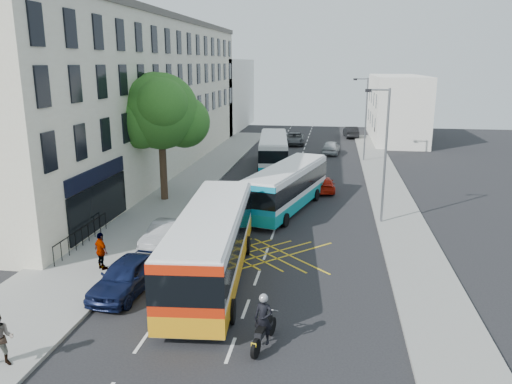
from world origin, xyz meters
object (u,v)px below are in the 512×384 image
at_px(street_tree, 160,112).
at_px(bus_far, 273,151).
at_px(lamp_far, 365,115).
at_px(red_hatchback, 323,184).
at_px(distant_car_dark, 351,132).
at_px(pedestrian_far, 101,251).
at_px(lamp_near, 384,149).
at_px(distant_car_silver, 331,147).
at_px(parked_car_blue, 127,276).
at_px(motorbike, 264,322).
at_px(parked_car_silver, 164,234).
at_px(bus_mid, 287,187).
at_px(distant_car_grey, 294,139).
at_px(bus_near, 212,244).

xyz_separation_m(street_tree, bus_far, (6.28, 12.70, -4.71)).
xyz_separation_m(lamp_far, red_hatchback, (-3.58, -12.47, -4.06)).
xyz_separation_m(lamp_far, distant_car_dark, (-0.70, 16.57, -3.88)).
xyz_separation_m(red_hatchback, pedestrian_far, (-9.90, -16.98, 0.49)).
bearing_deg(lamp_near, lamp_far, 90.00).
distance_m(street_tree, distant_car_silver, 24.50).
height_order(bus_far, parked_car_blue, bus_far).
relative_size(lamp_near, motorbike, 3.61).
relative_size(street_tree, motorbike, 3.97).
height_order(street_tree, pedestrian_far, street_tree).
distance_m(motorbike, distant_car_dark, 51.32).
relative_size(lamp_near, parked_car_blue, 1.80).
height_order(distant_car_silver, distant_car_dark, distant_car_dark).
xyz_separation_m(parked_car_silver, distant_car_silver, (8.64, 29.35, 0.09)).
bearing_deg(motorbike, lamp_far, 94.16).
height_order(bus_mid, pedestrian_far, bus_mid).
bearing_deg(distant_car_grey, distant_car_silver, -56.15).
xyz_separation_m(motorbike, distant_car_silver, (1.96, 38.41, -0.21)).
xyz_separation_m(lamp_near, pedestrian_far, (-13.48, -9.45, -3.57)).
height_order(lamp_near, bus_near, lamp_near).
relative_size(red_hatchback, distant_car_grey, 0.77).
bearing_deg(distant_car_grey, motorbike, -90.11).
xyz_separation_m(lamp_far, bus_near, (-8.19, -29.42, -2.90)).
xyz_separation_m(bus_near, red_hatchback, (4.61, 16.95, -1.15)).
bearing_deg(lamp_far, red_hatchback, -106.01).
bearing_deg(bus_far, lamp_near, -68.30).
distance_m(bus_near, parked_car_blue, 3.88).
distance_m(lamp_far, distant_car_grey, 12.89).
bearing_deg(bus_far, street_tree, -122.87).
distance_m(lamp_near, motorbike, 15.87).
xyz_separation_m(street_tree, red_hatchback, (11.13, 4.56, -5.73)).
relative_size(parked_car_blue, red_hatchback, 1.15).
bearing_deg(distant_car_silver, red_hatchback, 94.11).
bearing_deg(pedestrian_far, lamp_far, -78.65).
height_order(lamp_far, distant_car_grey, lamp_far).
height_order(lamp_far, motorbike, lamp_far).
height_order(bus_mid, parked_car_blue, bus_mid).
distance_m(bus_far, distant_car_silver, 9.77).
xyz_separation_m(parked_car_blue, pedestrian_far, (-2.01, 1.83, 0.29)).
relative_size(street_tree, lamp_near, 1.10).
height_order(lamp_near, distant_car_dark, lamp_near).
xyz_separation_m(lamp_near, parked_car_blue, (-11.47, -11.28, -3.86)).
height_order(parked_car_silver, red_hatchback, parked_car_silver).
xyz_separation_m(bus_near, distant_car_silver, (5.04, 33.27, -0.99)).
distance_m(lamp_far, bus_near, 30.68).
distance_m(lamp_far, distant_car_silver, 6.32).
xyz_separation_m(distant_car_grey, distant_car_dark, (6.87, 6.90, 0.04)).
distance_m(red_hatchback, pedestrian_far, 19.66).
bearing_deg(lamp_near, parked_car_blue, -135.48).
xyz_separation_m(distant_car_grey, pedestrian_far, (-5.92, -39.12, 0.35)).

